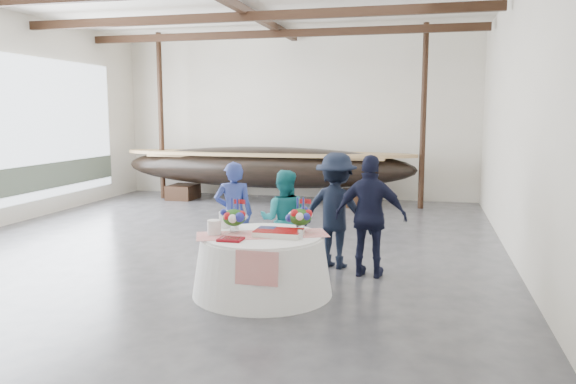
# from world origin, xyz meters

# --- Properties ---
(floor) EXTENTS (10.00, 12.00, 0.01)m
(floor) POSITION_xyz_m (0.00, 0.00, 0.00)
(floor) COLOR #3D3D42
(floor) RESTS_ON ground
(wall_back) EXTENTS (10.00, 0.02, 4.50)m
(wall_back) POSITION_xyz_m (0.00, 6.00, 2.25)
(wall_back) COLOR silver
(wall_back) RESTS_ON ground
(wall_right) EXTENTS (0.02, 12.00, 4.50)m
(wall_right) POSITION_xyz_m (5.00, 0.00, 2.25)
(wall_right) COLOR silver
(wall_right) RESTS_ON ground
(pavilion_structure) EXTENTS (9.80, 11.76, 4.50)m
(pavilion_structure) POSITION_xyz_m (0.00, 0.82, 4.00)
(pavilion_structure) COLOR black
(pavilion_structure) RESTS_ON ground
(open_bay) EXTENTS (0.03, 7.00, 3.20)m
(open_bay) POSITION_xyz_m (-4.95, 1.00, 1.83)
(open_bay) COLOR silver
(open_bay) RESTS_ON ground
(longboat_display) EXTENTS (7.89, 1.58, 1.48)m
(longboat_display) POSITION_xyz_m (-0.53, 4.77, 0.94)
(longboat_display) COLOR black
(longboat_display) RESTS_ON ground
(banquet_table) EXTENTS (1.84, 1.84, 0.79)m
(banquet_table) POSITION_xyz_m (1.56, -2.57, 0.39)
(banquet_table) COLOR white
(banquet_table) RESTS_ON ground
(tabletop_items) EXTENTS (1.78, 1.15, 0.40)m
(tabletop_items) POSITION_xyz_m (1.53, -2.46, 0.94)
(tabletop_items) COLOR red
(tabletop_items) RESTS_ON banquet_table
(guest_woman_blue) EXTENTS (0.69, 0.56, 1.62)m
(guest_woman_blue) POSITION_xyz_m (0.74, -1.36, 0.81)
(guest_woman_blue) COLOR navy
(guest_woman_blue) RESTS_ON ground
(guest_woman_teal) EXTENTS (0.79, 0.64, 1.52)m
(guest_woman_teal) POSITION_xyz_m (1.54, -1.36, 0.76)
(guest_woman_teal) COLOR teal
(guest_woman_teal) RESTS_ON ground
(guest_man_left) EXTENTS (1.27, 0.92, 1.77)m
(guest_man_left) POSITION_xyz_m (2.29, -1.06, 0.88)
(guest_man_left) COLOR black
(guest_man_left) RESTS_ON ground
(guest_man_right) EXTENTS (1.07, 0.53, 1.77)m
(guest_man_right) POSITION_xyz_m (2.85, -1.45, 0.89)
(guest_man_right) COLOR black
(guest_man_right) RESTS_ON ground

